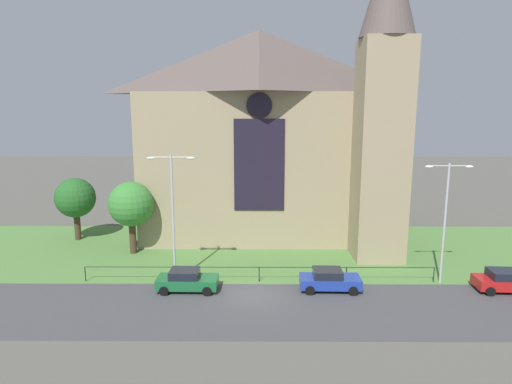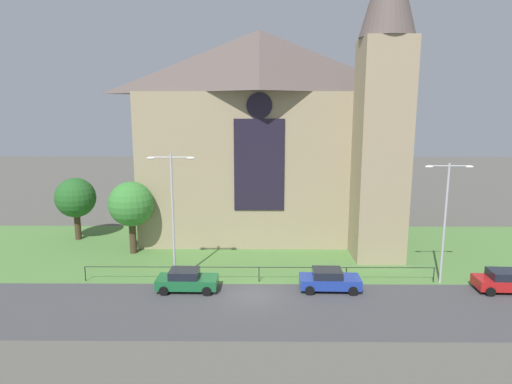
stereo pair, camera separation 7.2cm
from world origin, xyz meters
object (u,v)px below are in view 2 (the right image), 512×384
Objects in this scene: parked_car_green at (187,280)px; parked_car_blue at (329,280)px; church_building at (267,132)px; streetlamp_near at (172,204)px; tree_left_far at (76,198)px; streetlamp_far at (446,209)px; tree_left_near at (131,204)px; parked_car_red at (506,281)px.

parked_car_green and parked_car_blue have the same top height.
parked_car_blue is (4.15, -14.39, -9.53)m from church_building.
streetlamp_near is at bearing -118.10° from church_building.
parked_car_blue is at bearing -28.09° from tree_left_far.
streetlamp_far is 2.07× the size of parked_car_blue.
parked_car_green is (1.11, -1.53, -5.12)m from streetlamp_near.
streetlamp_near reaches higher than tree_left_near.
church_building is 6.07× the size of parked_car_red.
streetlamp_far reaches higher than tree_left_far.
tree_left_far is 15.76m from streetlamp_near.
tree_left_far is 1.43× the size of parked_car_blue.
parked_car_red is (34.83, -12.17, -3.36)m from tree_left_far.
parked_car_red is at bearing 0.86° from parked_car_green.
streetlamp_near is at bearing 174.19° from parked_car_blue.
tree_left_far is (-18.42, -2.35, -6.17)m from church_building.
streetlamp_far is 6.38m from parked_car_red.
streetlamp_near is 5.46m from parked_car_green.
tree_left_far is 1.43× the size of parked_car_green.
tree_left_far is at bearing 137.15° from streetlamp_near.
church_building is at bearing 28.51° from tree_left_near.
tree_left_near is at bearing 166.77° from parked_car_red.
tree_left_far is at bearing 153.26° from parked_car_blue.
streetlamp_far is (24.35, -6.55, 1.16)m from tree_left_near.
streetlamp_near is (4.92, -6.55, 1.48)m from tree_left_near.
streetlamp_near reaches higher than parked_car_blue.
tree_left_near reaches higher than parked_car_green.
church_building reaches higher than parked_car_green.
tree_left_near is 25.25m from streetlamp_far.
parked_car_blue is 0.99× the size of parked_car_red.
streetlamp_near is 1.07× the size of streetlamp_far.
streetlamp_near is (-6.94, -13.00, -4.41)m from church_building.
parked_car_red is at bearing -21.26° from streetlamp_far.
church_building is 18.32m from parked_car_green.
tree_left_far is at bearing 163.44° from parked_car_red.
tree_left_far is 32.73m from streetlamp_far.
parked_car_green is 22.23m from parked_car_red.
church_building is 19.57m from tree_left_far.
tree_left_near is at bearing 126.94° from streetlamp_near.
tree_left_far is 37.05m from parked_car_red.
tree_left_near is 0.73× the size of streetlamp_far.
streetlamp_far is 19.00m from parked_car_green.
parked_car_blue and parked_car_red have the same top height.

